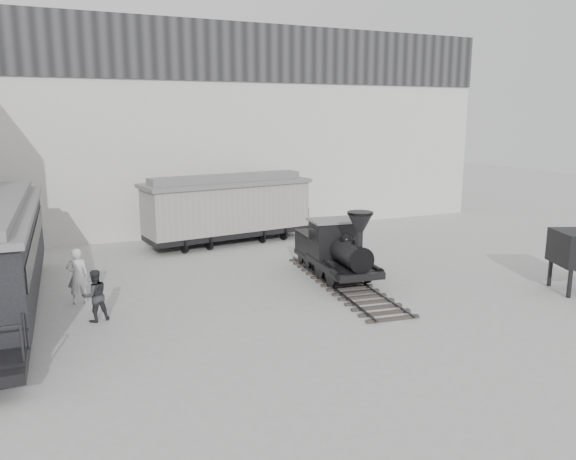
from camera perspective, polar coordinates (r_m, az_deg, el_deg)
name	(u,v)px	position (r m, az deg, el deg)	size (l,w,h in m)	color
ground	(334,316)	(18.16, 4.74, -8.66)	(90.00, 90.00, 0.00)	#9E9E9B
north_wall	(203,129)	(31.03, -8.66, 10.11)	(34.00, 2.51, 11.00)	silver
locomotive	(338,253)	(21.65, 5.05, -2.34)	(2.75, 8.45, 2.93)	black
boxcar	(227,207)	(27.95, -6.18, 2.30)	(8.65, 3.71, 3.43)	black
visitor_a	(78,276)	(20.24, -20.58, -4.41)	(0.70, 0.46, 1.91)	silver
visitor_b	(95,296)	(18.39, -19.02, -6.32)	(0.80, 0.62, 1.64)	#303134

